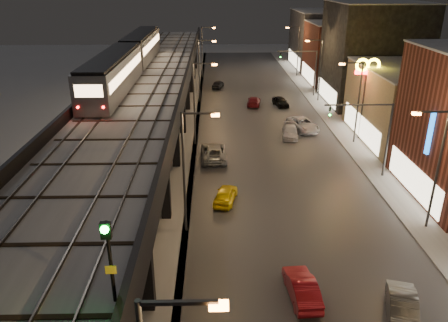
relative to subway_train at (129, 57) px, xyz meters
name	(u,v)px	position (x,y,z in m)	size (l,w,h in m)	color
road_surface	(265,132)	(16.00, -2.87, -8.38)	(17.00, 120.00, 0.06)	#46474D
sidewalk_right	(348,131)	(26.00, -2.87, -8.34)	(4.00, 120.00, 0.14)	#9FA1A8
under_viaduct_pavement	(152,133)	(2.50, -2.87, -8.38)	(11.00, 120.00, 0.06)	#9FA1A8
elevated_viaduct	(145,93)	(2.50, -6.03, -2.79)	(9.00, 100.00, 6.30)	black
viaduct_trackbed	(145,86)	(2.49, -5.90, -2.02)	(8.40, 100.00, 0.32)	#B2B7C1
viaduct_parapet_streetside	(185,81)	(6.85, -5.87, -1.56)	(0.30, 100.00, 1.10)	black
viaduct_parapet_far	(104,82)	(-1.85, -5.87, -1.56)	(0.30, 100.00, 1.10)	black
building_c	(417,105)	(32.49, -5.87, -4.33)	(12.20, 15.20, 8.16)	#948260
building_d	(372,54)	(32.49, 10.13, -1.33)	(12.20, 13.20, 14.16)	black
building_e	(344,53)	(32.49, 24.13, -3.33)	(12.20, 12.20, 10.16)	brown
building_f	(325,39)	(32.49, 38.13, -2.83)	(12.20, 16.20, 11.16)	#363639
streetlight_left_1	(188,165)	(8.07, -24.87, -3.18)	(2.57, 0.28, 9.00)	#38383A
streetlight_right_1	(435,163)	(25.23, -24.87, -3.18)	(2.56, 0.28, 9.00)	#38383A
streetlight_left_2	(197,98)	(8.07, -6.87, -3.18)	(2.57, 0.28, 9.00)	#38383A
streetlight_right_2	(356,97)	(25.23, -6.87, -3.18)	(2.56, 0.28, 9.00)	#38383A
streetlight_left_3	(201,67)	(8.07, 11.13, -3.18)	(2.57, 0.28, 9.00)	#38383A
streetlight_right_3	(319,66)	(25.23, 11.13, -3.18)	(2.56, 0.28, 9.00)	#38383A
streetlight_left_4	(203,48)	(8.07, 29.13, -3.18)	(2.57, 0.28, 9.00)	#38383A
streetlight_right_4	(297,48)	(25.23, 29.13, -3.18)	(2.56, 0.28, 9.00)	#38383A
traffic_light_rig_a	(376,131)	(24.34, -15.87, -3.91)	(6.10, 0.34, 7.00)	#38383A
traffic_light_rig_b	(308,67)	(24.34, 14.13, -3.91)	(6.10, 0.34, 7.00)	#38383A
subway_train	(129,57)	(0.00, 0.00, 0.00)	(3.02, 36.49, 3.61)	gray
rail_signal	(108,247)	(6.40, -40.16, 0.51)	(0.37, 0.44, 3.23)	black
car_taxi	(225,195)	(10.79, -20.57, -7.76)	(1.54, 3.83, 1.30)	yellow
car_near_white	(302,288)	(14.85, -32.29, -7.73)	(1.43, 4.11, 1.35)	maroon
car_mid_silver	(214,153)	(9.84, -11.31, -7.66)	(2.49, 5.40, 1.50)	#9A9CA0
car_mid_dark	(254,102)	(15.65, 8.75, -7.78)	(1.76, 4.32, 1.25)	maroon
car_far_white	(218,84)	(10.59, 19.88, -7.78)	(1.49, 3.71, 1.26)	black
car_onc_silver	(402,310)	(19.87, -34.23, -7.72)	(1.47, 4.20, 1.39)	#494B4E
car_onc_dark	(303,125)	(20.61, -2.46, -7.68)	(2.41, 5.23, 1.45)	silver
car_onc_white	(290,132)	(18.67, -4.83, -7.78)	(1.76, 4.33, 1.26)	silver
car_onc_red	(281,102)	(19.46, 8.35, -7.75)	(1.57, 3.89, 1.33)	black
sign_mcdonalds	(367,75)	(26.50, -5.55, -1.08)	(2.71, 0.34, 9.16)	#38383A
sign_carwash	(436,140)	(27.00, -21.10, -2.91)	(1.51, 0.35, 7.85)	#38383A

